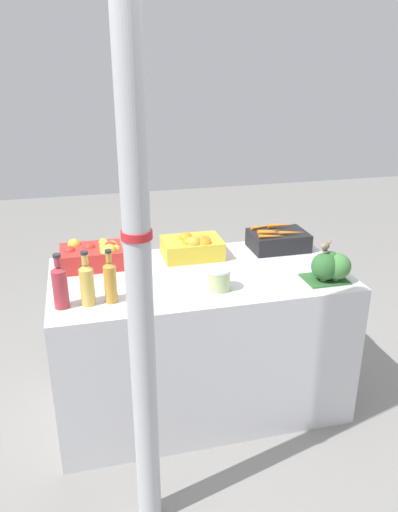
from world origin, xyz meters
TOP-DOWN VIEW (x-y plane):
  - ground_plane at (0.00, 0.00)m, footprint 10.00×10.00m
  - market_table at (0.00, 0.00)m, footprint 1.59×0.83m
  - support_pole at (-0.41, -0.74)m, footprint 0.11×0.11m
  - apple_crate at (-0.54, 0.24)m, footprint 0.34×0.24m
  - orange_crate at (0.02, 0.23)m, footprint 0.34×0.24m
  - carrot_crate at (0.55, 0.24)m, footprint 0.34×0.24m
  - broccoli_pile at (0.63, -0.26)m, footprint 0.23×0.19m
  - juice_bottle_ruby at (-0.72, -0.23)m, footprint 0.07×0.07m
  - juice_bottle_golden at (-0.59, -0.23)m, footprint 0.07×0.07m
  - juice_bottle_amber at (-0.49, -0.23)m, footprint 0.06×0.06m
  - pickle_jar at (0.05, -0.22)m, footprint 0.12×0.12m
  - sparrow_bird at (0.61, -0.24)m, footprint 0.10×0.10m

SIDE VIEW (x-z plane):
  - ground_plane at x=0.00m, z-range 0.00..0.00m
  - market_table at x=0.00m, z-range 0.00..0.83m
  - pickle_jar at x=0.05m, z-range 0.83..0.94m
  - carrot_crate at x=0.55m, z-range 0.82..0.96m
  - apple_crate at x=-0.54m, z-range 0.83..0.97m
  - orange_crate at x=0.02m, z-range 0.82..0.97m
  - broccoli_pile at x=0.63m, z-range 0.83..0.99m
  - juice_bottle_golden at x=-0.59m, z-range 0.81..1.07m
  - juice_bottle_amber at x=-0.49m, z-range 0.81..1.07m
  - juice_bottle_ruby at x=-0.72m, z-range 0.81..1.07m
  - sparrow_bird at x=0.61m, z-range 0.99..1.04m
  - support_pole at x=-0.41m, z-range 0.00..2.44m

